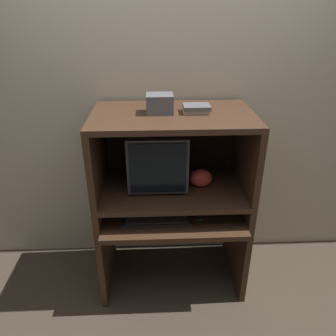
{
  "coord_description": "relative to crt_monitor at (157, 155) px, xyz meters",
  "views": [
    {
      "loc": [
        -0.12,
        -1.69,
        1.96
      ],
      "look_at": [
        -0.03,
        0.31,
        0.96
      ],
      "focal_mm": 35.0,
      "sensor_mm": 36.0,
      "label": 1
    }
  ],
  "objects": [
    {
      "name": "ground_plane",
      "position": [
        0.1,
        -0.38,
        -1.02
      ],
      "size": [
        12.0,
        12.0,
        0.0
      ],
      "primitive_type": "plane",
      "color": "#3D3328"
    },
    {
      "name": "wall_back",
      "position": [
        0.1,
        0.3,
        0.28
      ],
      "size": [
        6.0,
        0.06,
        2.6
      ],
      "color": "#B2A893",
      "rests_on": "ground_plane"
    },
    {
      "name": "desk_base",
      "position": [
        0.1,
        -0.13,
        -0.61
      ],
      "size": [
        1.04,
        0.69,
        0.65
      ],
      "color": "#382316",
      "rests_on": "ground_plane"
    },
    {
      "name": "desk_monitor_shelf",
      "position": [
        0.1,
        -0.07,
        -0.24
      ],
      "size": [
        1.04,
        0.63,
        0.16
      ],
      "color": "#382316",
      "rests_on": "desk_base"
    },
    {
      "name": "hutch_upper",
      "position": [
        0.1,
        -0.04,
        0.16
      ],
      "size": [
        1.04,
        0.63,
        0.53
      ],
      "color": "#382316",
      "rests_on": "desk_monitor_shelf"
    },
    {
      "name": "crt_monitor",
      "position": [
        0.0,
        0.0,
        0.0
      ],
      "size": [
        0.4,
        0.43,
        0.4
      ],
      "color": "#333338",
      "rests_on": "desk_monitor_shelf"
    },
    {
      "name": "keyboard",
      "position": [
        -0.01,
        -0.26,
        -0.36
      ],
      "size": [
        0.45,
        0.15,
        0.03
      ],
      "color": "black",
      "rests_on": "desk_base"
    },
    {
      "name": "mouse",
      "position": [
        0.28,
        -0.26,
        -0.36
      ],
      "size": [
        0.06,
        0.04,
        0.03
      ],
      "color": "black",
      "rests_on": "desk_base"
    },
    {
      "name": "snack_bag",
      "position": [
        0.3,
        -0.08,
        -0.14
      ],
      "size": [
        0.16,
        0.12,
        0.13
      ],
      "color": "#BC382D",
      "rests_on": "desk_monitor_shelf"
    },
    {
      "name": "book_stack",
      "position": [
        0.25,
        -0.06,
        0.35
      ],
      "size": [
        0.17,
        0.13,
        0.05
      ],
      "color": "beige",
      "rests_on": "hutch_upper"
    },
    {
      "name": "storage_box",
      "position": [
        0.02,
        -0.06,
        0.38
      ],
      "size": [
        0.17,
        0.14,
        0.12
      ],
      "color": "#4C4C51",
      "rests_on": "hutch_upper"
    }
  ]
}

